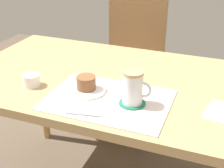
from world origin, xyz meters
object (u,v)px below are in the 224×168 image
pastry_plate (86,90)px  pastry (86,83)px  dining_table (110,92)px  sugar_bowl (31,80)px  wooden_chair (133,63)px  coffee_mug (133,87)px

pastry_plate → pastry: (0.00, 0.00, 0.03)m
dining_table → sugar_bowl: (-0.27, -0.19, 0.10)m
pastry → wooden_chair: bearing=95.0°
pastry_plate → coffee_mug: coffee_mug is taller
wooden_chair → pastry: (0.08, -0.86, 0.27)m
pastry_plate → pastry: pastry is taller
wooden_chair → coffee_mug: wooden_chair is taller
dining_table → coffee_mug: 0.29m
pastry → sugar_bowl: (-0.24, -0.03, -0.02)m
wooden_chair → dining_table: bearing=93.1°
pastry → coffee_mug: (0.20, -0.03, 0.03)m
sugar_bowl → coffee_mug: bearing=0.3°
sugar_bowl → wooden_chair: bearing=79.9°
dining_table → wooden_chair: size_ratio=1.48×
wooden_chair → sugar_bowl: 0.94m
dining_table → sugar_bowl: bearing=-144.4°
dining_table → wooden_chair: (-0.11, 0.70, -0.15)m
wooden_chair → coffee_mug: bearing=101.2°
pastry → pastry_plate: bearing=0.0°
pastry_plate → pastry: size_ratio=2.01×
coffee_mug → pastry_plate: bearing=172.3°
dining_table → sugar_bowl: 0.35m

